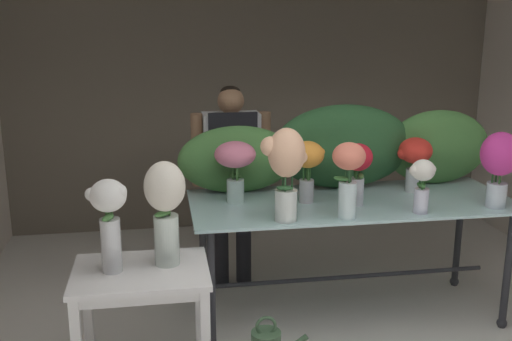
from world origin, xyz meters
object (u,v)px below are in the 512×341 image
(vase_scarlet_hydrangea, at_px, (415,158))
(florist, at_px, (232,165))
(vase_sunset_freesia, at_px, (307,162))
(vase_coral_anemones, at_px, (348,173))
(vase_rosy_carnations, at_px, (235,162))
(side_table_white, at_px, (142,288))
(vase_peach_peonies, at_px, (285,165))
(display_table_glass, at_px, (351,218))
(vase_white_roses_tall, at_px, (109,217))
(vase_magenta_stock, at_px, (500,162))
(vase_crimson_snapdragons, at_px, (358,167))
(vase_ivory_ranunculus, at_px, (422,182))
(vase_cream_lisianthus_tall, at_px, (166,206))

(vase_scarlet_hydrangea, bearing_deg, florist, 155.90)
(vase_sunset_freesia, bearing_deg, vase_coral_anemones, -65.23)
(vase_sunset_freesia, bearing_deg, vase_scarlet_hydrangea, 8.57)
(vase_rosy_carnations, bearing_deg, side_table_white, -129.13)
(florist, height_order, vase_peach_peonies, florist)
(display_table_glass, relative_size, vase_white_roses_tall, 4.30)
(vase_magenta_stock, bearing_deg, vase_crimson_snapdragons, 167.72)
(vase_crimson_snapdragons, xyz_separation_m, vase_rosy_carnations, (-0.78, 0.19, 0.02))
(florist, distance_m, vase_crimson_snapdragons, 1.08)
(vase_coral_anemones, bearing_deg, vase_crimson_snapdragons, 59.83)
(display_table_glass, relative_size, vase_crimson_snapdragons, 5.29)
(vase_peach_peonies, bearing_deg, vase_crimson_snapdragons, 23.69)
(vase_ivory_ranunculus, bearing_deg, vase_coral_anemones, -178.00)
(vase_ivory_ranunculus, bearing_deg, vase_rosy_carnations, 159.57)
(vase_rosy_carnations, relative_size, vase_sunset_freesia, 0.99)
(display_table_glass, distance_m, vase_coral_anemones, 0.56)
(vase_sunset_freesia, height_order, vase_cream_lisianthus_tall, vase_cream_lisianthus_tall)
(vase_ivory_ranunculus, xyz_separation_m, vase_coral_anemones, (-0.49, -0.02, 0.08))
(display_table_glass, xyz_separation_m, vase_coral_anemones, (-0.15, -0.35, 0.41))
(vase_magenta_stock, xyz_separation_m, vase_ivory_ranunculus, (-0.54, -0.04, -0.10))
(vase_crimson_snapdragons, bearing_deg, vase_coral_anemones, -120.17)
(vase_ivory_ranunculus, relative_size, vase_peach_peonies, 0.60)
(vase_scarlet_hydrangea, bearing_deg, vase_peach_peonies, -155.53)
(vase_magenta_stock, xyz_separation_m, vase_scarlet_hydrangea, (-0.38, 0.43, -0.06))
(display_table_glass, relative_size, vase_sunset_freesia, 5.25)
(vase_crimson_snapdragons, bearing_deg, vase_scarlet_hydrangea, 25.29)
(display_table_glass, height_order, side_table_white, display_table_glass)
(vase_ivory_ranunculus, relative_size, vase_coral_anemones, 0.73)
(florist, height_order, vase_rosy_carnations, florist)
(florist, bearing_deg, display_table_glass, -42.78)
(vase_sunset_freesia, relative_size, vase_coral_anemones, 0.88)
(vase_ivory_ranunculus, height_order, vase_rosy_carnations, vase_rosy_carnations)
(vase_coral_anemones, bearing_deg, vase_peach_peonies, 178.34)
(vase_scarlet_hydrangea, distance_m, vase_white_roses_tall, 2.19)
(vase_crimson_snapdragons, bearing_deg, vase_cream_lisianthus_tall, -157.69)
(florist, relative_size, vase_white_roses_tall, 3.08)
(vase_coral_anemones, height_order, vase_white_roses_tall, vase_coral_anemones)
(vase_coral_anemones, xyz_separation_m, vase_white_roses_tall, (-1.40, -0.32, -0.09))
(vase_sunset_freesia, bearing_deg, side_table_white, -147.95)
(vase_crimson_snapdragons, relative_size, vase_ivory_ranunculus, 1.19)
(vase_crimson_snapdragons, xyz_separation_m, vase_coral_anemones, (-0.14, -0.24, 0.03))
(vase_crimson_snapdragons, relative_size, vase_cream_lisianthus_tall, 0.71)
(vase_peach_peonies, bearing_deg, vase_magenta_stock, 1.67)
(vase_rosy_carnations, bearing_deg, vase_scarlet_hydrangea, 2.00)
(vase_peach_peonies, bearing_deg, vase_rosy_carnations, 120.16)
(vase_ivory_ranunculus, distance_m, vase_scarlet_hydrangea, 0.49)
(vase_white_roses_tall, relative_size, vase_cream_lisianthus_tall, 0.88)
(vase_rosy_carnations, relative_size, vase_cream_lisianthus_tall, 0.71)
(vase_magenta_stock, distance_m, vase_coral_anemones, 1.03)
(display_table_glass, height_order, vase_scarlet_hydrangea, vase_scarlet_hydrangea)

